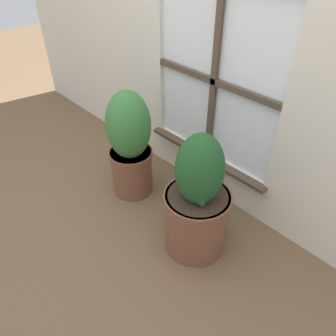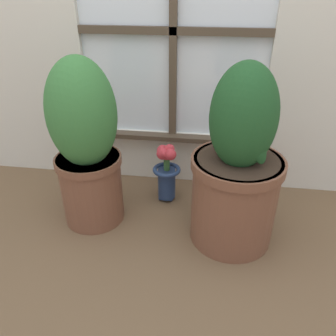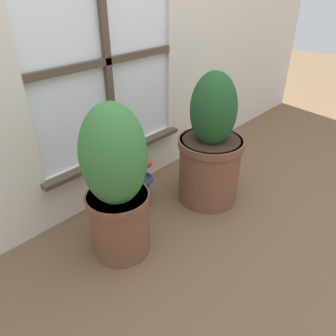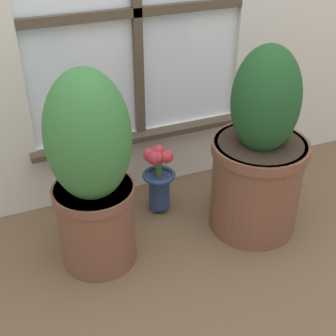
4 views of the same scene
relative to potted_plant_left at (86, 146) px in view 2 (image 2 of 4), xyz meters
The scene contains 4 objects.
ground_plane 0.55m from the potted_plant_left, 38.34° to the right, with size 10.00×10.00×0.00m, color brown.
potted_plant_left is the anchor object (origin of this frame).
potted_plant_right 0.63m from the potted_plant_left, ahead, with size 0.37×0.37×0.76m.
flower_vase 0.42m from the potted_plant_left, 31.68° to the left, with size 0.14×0.14×0.30m.
Camera 2 is at (0.21, -0.94, 0.98)m, focal length 35.00 mm.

